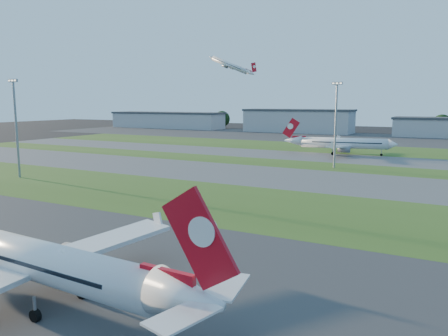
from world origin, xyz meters
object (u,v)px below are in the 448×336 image
Objects in this scene: light_mast_centre at (336,119)px; airliner_taxiing at (342,143)px; light_mast_west at (16,122)px; airliner_parked at (36,261)px.

airliner_taxiing is at bearing 98.98° from light_mast_centre.
light_mast_centre is at bearing 38.66° from light_mast_west.
airliner_taxiing is 37.40m from light_mast_centre.
light_mast_west is at bearing -141.34° from light_mast_centre.
light_mast_west is 89.64m from light_mast_centre.
airliner_parked is 139.47m from airliner_taxiing.
airliner_taxiing is 1.52× the size of light_mast_west.
airliner_taxiing reaches higher than airliner_parked.
light_mast_west is (-64.39, -91.46, 10.49)m from airliner_taxiing.
light_mast_west reaches higher than airliner_parked.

